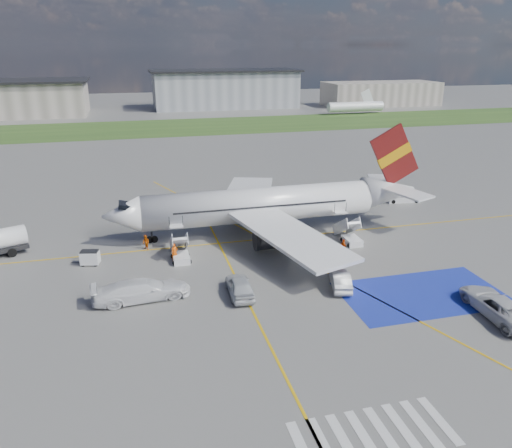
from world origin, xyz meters
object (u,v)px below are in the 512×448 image
at_px(airliner, 271,204).
at_px(van_white_b, 141,287).
at_px(car_silver_b, 340,280).
at_px(gpu_cart, 90,258).
at_px(belt_loader, 403,199).
at_px(car_silver_a, 240,286).
at_px(van_white_a, 498,303).

distance_m(airliner, van_white_b, 19.98).
distance_m(car_silver_b, van_white_b, 17.31).
bearing_deg(car_silver_b, gpu_cart, -10.81).
xyz_separation_m(belt_loader, car_silver_a, (-27.80, -20.91, 0.51)).
distance_m(belt_loader, car_silver_a, 34.79).
height_order(gpu_cart, van_white_b, van_white_b).
relative_size(belt_loader, van_white_b, 0.80).
bearing_deg(gpu_cart, car_silver_b, -13.11).
distance_m(belt_loader, van_white_a, 30.60).
xyz_separation_m(gpu_cart, car_silver_a, (12.83, -9.85, 0.20)).
bearing_deg(car_silver_a, van_white_b, -6.73).
relative_size(gpu_cart, van_white_a, 0.33).
relative_size(airliner, gpu_cart, 18.78).
height_order(car_silver_b, van_white_a, van_white_a).
xyz_separation_m(belt_loader, car_silver_b, (-18.84, -21.77, 0.38)).
bearing_deg(van_white_b, belt_loader, -65.92).
bearing_deg(gpu_cart, belt_loader, 28.28).
xyz_separation_m(belt_loader, van_white_b, (-36.01, -19.63, 0.84)).
distance_m(car_silver_a, van_white_b, 8.32).
distance_m(belt_loader, van_white_b, 41.02).
height_order(airliner, car_silver_a, airliner).
height_order(belt_loader, van_white_b, van_white_b).
relative_size(gpu_cart, belt_loader, 0.40).
height_order(car_silver_b, van_white_b, van_white_b).
xyz_separation_m(airliner, van_white_b, (-15.10, -12.90, -2.20)).
bearing_deg(car_silver_b, van_white_b, 8.25).
height_order(belt_loader, car_silver_b, car_silver_b).
height_order(airliner, car_silver_b, airliner).
distance_m(airliner, belt_loader, 22.18).
xyz_separation_m(car_silver_a, van_white_a, (19.13, -8.42, 0.24)).
distance_m(gpu_cart, van_white_a, 36.82).
xyz_separation_m(gpu_cart, van_white_a, (31.96, -18.27, 0.44)).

